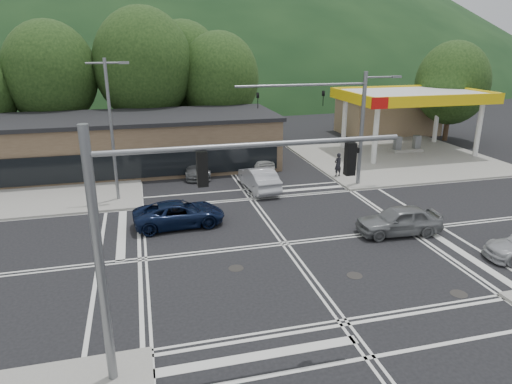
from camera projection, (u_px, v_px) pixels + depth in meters
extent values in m
plane|color=black|center=(285.00, 244.00, 23.59)|extent=(120.00, 120.00, 0.00)
cube|color=gray|center=(392.00, 156.00, 40.88)|extent=(16.00, 16.00, 0.15)
cube|color=gray|center=(30.00, 181.00, 33.78)|extent=(16.00, 16.00, 0.15)
cylinder|color=silver|center=(375.00, 135.00, 37.56)|extent=(0.44, 0.44, 5.00)
cylinder|color=silver|center=(344.00, 123.00, 43.07)|extent=(0.44, 0.44, 5.00)
cylinder|color=silver|center=(479.00, 130.00, 39.93)|extent=(0.44, 0.44, 5.00)
cylinder|color=silver|center=(437.00, 119.00, 45.44)|extent=(0.44, 0.44, 5.00)
cube|color=silver|center=(412.00, 95.00, 40.61)|extent=(12.00, 8.00, 0.60)
cube|color=yellow|center=(440.00, 101.00, 36.94)|extent=(12.20, 0.25, 0.90)
cube|color=yellow|center=(389.00, 90.00, 44.28)|extent=(12.20, 0.25, 0.90)
cube|color=yellow|center=(351.00, 97.00, 39.19)|extent=(0.25, 8.20, 0.90)
cube|color=yellow|center=(470.00, 93.00, 42.03)|extent=(0.25, 8.20, 0.90)
cube|color=red|center=(380.00, 103.00, 35.50)|extent=(1.40, 0.12, 0.90)
cube|color=gray|center=(406.00, 150.00, 42.22)|extent=(3.00, 1.00, 0.30)
cube|color=slate|center=(397.00, 144.00, 41.76)|extent=(0.60, 0.50, 1.30)
cube|color=slate|center=(417.00, 142.00, 42.23)|extent=(0.60, 0.50, 1.30)
cube|color=#846B4F|center=(387.00, 116.00, 50.66)|extent=(10.00, 6.00, 3.80)
cube|color=brown|center=(126.00, 144.00, 36.66)|extent=(24.00, 8.00, 4.00)
ellipsoid|color=black|center=(166.00, 84.00, 106.19)|extent=(252.00, 126.00, 140.00)
cylinder|color=#382619|center=(58.00, 127.00, 41.53)|extent=(0.50, 0.50, 4.84)
ellipsoid|color=black|center=(51.00, 74.00, 40.02)|extent=(8.00, 8.00, 9.20)
cylinder|color=#382619|center=(148.00, 121.00, 43.35)|extent=(0.50, 0.50, 5.28)
ellipsoid|color=black|center=(143.00, 65.00, 41.71)|extent=(9.00, 9.00, 10.35)
cylinder|color=#382619|center=(220.00, 122.00, 45.15)|extent=(0.50, 0.50, 4.40)
ellipsoid|color=black|center=(219.00, 78.00, 43.78)|extent=(7.60, 7.60, 8.74)
cylinder|color=#382619|center=(185.00, 115.00, 48.04)|extent=(0.50, 0.50, 4.84)
ellipsoid|color=black|center=(183.00, 69.00, 46.54)|extent=(8.40, 8.40, 9.66)
cylinder|color=#382619|center=(447.00, 121.00, 46.99)|extent=(0.50, 0.50, 3.96)
ellipsoid|color=black|center=(452.00, 83.00, 45.76)|extent=(7.20, 7.20, 8.28)
cylinder|color=slate|center=(112.00, 133.00, 28.40)|extent=(0.20, 0.20, 9.00)
cylinder|color=slate|center=(105.00, 63.00, 27.06)|extent=(2.20, 0.12, 0.12)
cube|color=slate|center=(124.00, 63.00, 27.32)|extent=(0.60, 0.25, 0.15)
cylinder|color=slate|center=(362.00, 130.00, 31.78)|extent=(0.28, 0.28, 8.00)
cylinder|color=slate|center=(302.00, 85.00, 29.70)|extent=(9.00, 0.16, 0.16)
imported|color=black|center=(323.00, 98.00, 30.34)|extent=(0.16, 0.20, 1.00)
imported|color=black|center=(258.00, 100.00, 29.27)|extent=(0.16, 0.20, 1.00)
cylinder|color=slate|center=(382.00, 77.00, 30.92)|extent=(2.40, 0.12, 0.12)
cube|color=slate|center=(396.00, 77.00, 31.18)|extent=(0.70, 0.30, 0.15)
cube|color=black|center=(357.00, 150.00, 32.17)|extent=(0.25, 0.30, 0.35)
cylinder|color=slate|center=(100.00, 265.00, 12.85)|extent=(0.28, 0.28, 8.00)
cylinder|color=slate|center=(254.00, 145.00, 12.89)|extent=(9.00, 0.16, 0.16)
cube|color=black|center=(202.00, 169.00, 12.73)|extent=(0.30, 0.25, 1.00)
cube|color=black|center=(350.00, 159.00, 13.79)|extent=(0.30, 0.25, 1.00)
imported|color=black|center=(179.00, 214.00, 25.67)|extent=(5.22, 2.66, 1.41)
imported|color=slate|center=(399.00, 220.00, 24.57)|extent=(4.69, 2.17, 1.56)
imported|color=#AEAFB6|center=(259.00, 178.00, 31.83)|extent=(2.01, 4.98, 1.61)
imported|color=white|center=(258.00, 160.00, 37.06)|extent=(2.00, 4.25, 1.41)
imported|color=#595B5D|center=(197.00, 167.00, 35.19)|extent=(2.14, 4.70, 1.33)
imported|color=black|center=(338.00, 165.00, 34.41)|extent=(0.75, 0.60, 1.79)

